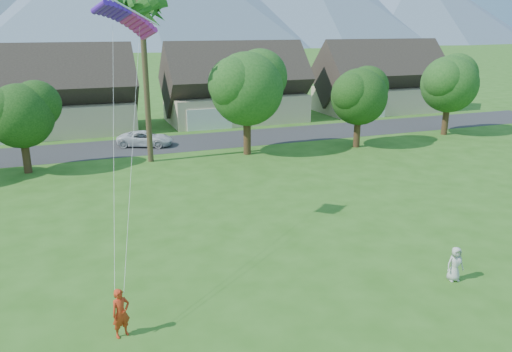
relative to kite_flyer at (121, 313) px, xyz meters
name	(u,v)px	position (x,y,z in m)	size (l,w,h in m)	color
street	(163,144)	(6.77, 28.69, -0.89)	(90.00, 7.00, 0.01)	#2D2D30
kite_flyer	(121,313)	(0.00, 0.00, 0.00)	(0.66, 0.43, 1.80)	red
watcher	(455,264)	(13.66, -0.91, -0.14)	(0.74, 0.48, 1.52)	#BBBBB7
parked_car	(145,139)	(5.19, 28.69, -0.22)	(2.24, 4.85, 1.35)	silver
houses_row	(150,94)	(7.26, 37.69, 2.54)	(72.75, 8.19, 8.86)	beige
tree_row	(160,101)	(5.62, 22.61, 3.99)	(62.27, 6.67, 8.45)	#47301C
fan_palm	(141,6)	(4.77, 23.19, 10.90)	(3.00, 3.00, 13.80)	#4C3D26
parafoil_kite	(126,16)	(1.88, 8.42, 9.92)	(3.09, 1.45, 0.50)	#5119BE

